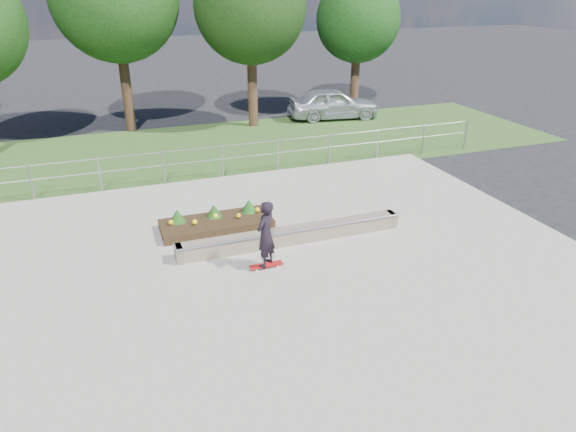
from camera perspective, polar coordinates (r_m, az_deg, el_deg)
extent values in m
plane|color=black|center=(11.53, 1.63, -8.06)|extent=(120.00, 120.00, 0.00)
cube|color=#2C4C1E|center=(21.26, -9.36, 7.29)|extent=(30.00, 8.00, 0.02)
cube|color=gray|center=(11.51, 1.63, -7.93)|extent=(15.00, 15.00, 0.06)
cylinder|color=gray|center=(17.60, -26.63, 3.30)|extent=(0.06, 0.06, 1.20)
cylinder|color=#93959B|center=(17.44, -20.16, 4.26)|extent=(0.06, 0.06, 1.20)
cylinder|color=gray|center=(17.51, -13.65, 5.18)|extent=(0.06, 0.06, 1.20)
cylinder|color=gray|center=(17.81, -7.25, 6.01)|extent=(0.06, 0.06, 1.20)
cylinder|color=gray|center=(18.32, -1.12, 6.74)|extent=(0.06, 0.06, 1.20)
cylinder|color=gray|center=(19.03, 4.64, 7.35)|extent=(0.06, 0.06, 1.20)
cylinder|color=#96999F|center=(19.91, 9.94, 7.84)|extent=(0.06, 0.06, 1.20)
cylinder|color=gray|center=(20.95, 14.77, 8.23)|extent=(0.06, 0.06, 1.20)
cylinder|color=#9C9EA4|center=(22.12, 19.12, 8.54)|extent=(0.06, 0.06, 1.20)
cylinder|color=gray|center=(17.64, -7.34, 7.70)|extent=(20.00, 0.04, 0.04)
cylinder|color=#93959B|center=(17.78, -7.27, 6.32)|extent=(20.00, 0.04, 0.04)
cylinder|color=black|center=(24.46, -17.43, 12.83)|extent=(0.44, 0.44, 3.38)
cylinder|color=#362015|center=(24.38, -3.95, 13.57)|extent=(0.44, 0.44, 3.15)
sphere|color=black|center=(23.96, -4.22, 22.22)|extent=(4.90, 4.90, 4.90)
cylinder|color=#362215|center=(27.99, 7.41, 14.39)|extent=(0.44, 0.44, 2.70)
sphere|color=black|center=(27.62, 7.78, 20.83)|extent=(4.20, 4.20, 4.20)
cube|color=#665A4B|center=(13.24, 0.48, -2.15)|extent=(6.00, 0.40, 0.40)
cylinder|color=gray|center=(12.98, 0.79, -1.73)|extent=(6.00, 0.06, 0.06)
cube|color=brown|center=(12.63, -11.97, -4.12)|extent=(0.15, 0.42, 0.40)
cube|color=brown|center=(14.41, 11.36, -0.34)|extent=(0.15, 0.42, 0.40)
cube|color=black|center=(14.14, -7.94, -0.91)|extent=(3.00, 1.20, 0.25)
sphere|color=yellow|center=(13.98, -12.88, -0.69)|extent=(0.14, 0.14, 0.14)
sphere|color=yellow|center=(13.87, -10.32, -0.67)|extent=(0.14, 0.14, 0.14)
sphere|color=yellow|center=(14.14, -8.08, 0.01)|extent=(0.14, 0.14, 0.14)
sphere|color=yellow|center=(14.08, -5.52, 0.03)|extent=(0.14, 0.14, 0.14)
sphere|color=yellow|center=(14.40, -3.42, 0.68)|extent=(0.14, 0.14, 0.14)
cone|color=#184012|center=(14.10, -12.20, 0.04)|extent=(0.44, 0.44, 0.36)
cone|color=#1C4313|center=(14.24, -8.23, 0.61)|extent=(0.44, 0.44, 0.36)
cone|color=#174814|center=(14.44, -4.36, 1.16)|extent=(0.44, 0.44, 0.36)
cylinder|color=silver|center=(12.04, -3.48, -6.06)|extent=(0.05, 0.03, 0.05)
cylinder|color=white|center=(12.19, -3.73, -5.65)|extent=(0.05, 0.03, 0.05)
cylinder|color=white|center=(12.18, -1.13, -5.64)|extent=(0.05, 0.03, 0.05)
cylinder|color=white|center=(12.32, -1.40, -5.24)|extent=(0.05, 0.03, 0.05)
cylinder|color=#9A999E|center=(12.10, -3.61, -5.75)|extent=(0.02, 0.18, 0.02)
cylinder|color=#9D9CA1|center=(12.24, -1.27, -5.34)|extent=(0.02, 0.18, 0.02)
cube|color=#A01313|center=(12.16, -2.43, -5.46)|extent=(0.80, 0.21, 0.02)
imported|color=black|center=(11.77, -2.50, -2.03)|extent=(0.69, 0.68, 1.61)
imported|color=#ACB1B6|center=(25.95, 5.05, 12.34)|extent=(4.62, 2.39, 1.50)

